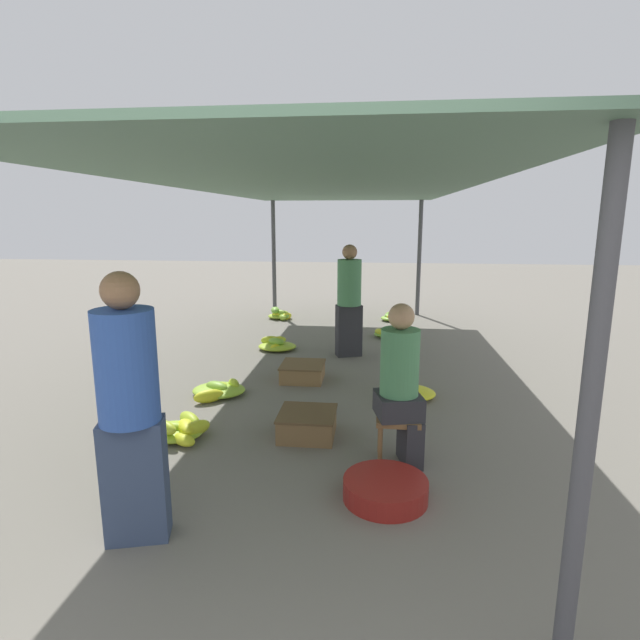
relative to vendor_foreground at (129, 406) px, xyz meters
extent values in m
cylinder|color=#4C4C51|center=(2.24, -0.65, 0.28)|extent=(0.08, 0.08, 2.25)
cylinder|color=#4C4C51|center=(-0.66, 7.40, 0.28)|extent=(0.08, 0.08, 2.25)
cylinder|color=#4C4C51|center=(2.24, 7.40, 0.28)|extent=(0.08, 0.08, 2.25)
cube|color=#567A60|center=(0.79, 3.38, 1.42)|extent=(3.30, 8.44, 0.04)
cube|color=#384766|center=(0.00, 0.00, -0.47)|extent=(0.40, 0.29, 0.76)
cylinder|color=#3359B2|center=(0.00, 0.00, 0.24)|extent=(0.42, 0.42, 0.66)
sphere|color=#9E704C|center=(0.00, 0.00, 0.68)|extent=(0.21, 0.21, 0.21)
cube|color=brown|center=(1.60, 1.16, -0.48)|extent=(0.34, 0.34, 0.04)
cylinder|color=brown|center=(1.46, 1.02, -0.68)|extent=(0.04, 0.04, 0.34)
cylinder|color=brown|center=(1.74, 1.02, -0.68)|extent=(0.04, 0.04, 0.34)
cylinder|color=brown|center=(1.46, 1.30, -0.68)|extent=(0.04, 0.04, 0.34)
cylinder|color=brown|center=(1.74, 1.30, -0.68)|extent=(0.04, 0.04, 0.34)
cube|color=#2D2D33|center=(1.70, 1.14, -0.66)|extent=(0.20, 0.33, 0.38)
cube|color=#2D2D33|center=(1.60, 1.16, -0.37)|extent=(0.41, 0.41, 0.18)
cylinder|color=#4C8C59|center=(1.60, 1.16, -0.02)|extent=(0.36, 0.36, 0.52)
sphere|color=tan|center=(1.60, 1.16, 0.34)|extent=(0.20, 0.20, 0.20)
cylinder|color=maroon|center=(1.50, 0.59, -0.77)|extent=(0.59, 0.59, 0.15)
ellipsoid|color=yellow|center=(-0.32, 2.24, -0.78)|extent=(0.34, 0.28, 0.14)
ellipsoid|color=#C5D329|center=(-0.28, 2.49, -0.78)|extent=(0.16, 0.25, 0.13)
ellipsoid|color=#B0CB2D|center=(-0.15, 2.59, -0.75)|extent=(0.20, 0.23, 0.11)
ellipsoid|color=#84B934|center=(-0.31, 2.47, -0.75)|extent=(0.32, 0.26, 0.11)
ellipsoid|color=#95C031|center=(-0.29, 2.48, -0.80)|extent=(0.58, 0.51, 0.10)
ellipsoid|color=#A3C52F|center=(-0.06, 4.49, -0.72)|extent=(0.19, 0.26, 0.09)
ellipsoid|color=#C7D428|center=(-0.01, 4.49, -0.71)|extent=(0.25, 0.20, 0.11)
ellipsoid|color=#BDD02A|center=(-0.13, 4.54, -0.74)|extent=(0.32, 0.12, 0.14)
ellipsoid|color=#9AC231|center=(-0.01, 4.52, -0.74)|extent=(0.27, 0.34, 0.12)
ellipsoid|color=yellow|center=(-0.02, 4.32, -0.78)|extent=(0.20, 0.23, 0.10)
ellipsoid|color=#79B536|center=(-0.03, 4.39, -0.71)|extent=(0.29, 0.22, 0.10)
ellipsoid|color=#A7C72E|center=(-0.02, 4.43, -0.80)|extent=(0.56, 0.49, 0.10)
ellipsoid|color=#B9CE2B|center=(-0.38, 1.25, -0.69)|extent=(0.31, 0.25, 0.12)
ellipsoid|color=#AFCA2D|center=(-0.28, 1.59, -0.77)|extent=(0.32, 0.32, 0.14)
ellipsoid|color=yellow|center=(-0.20, 1.22, -0.79)|extent=(0.29, 0.25, 0.10)
ellipsoid|color=#C9D528|center=(-0.16, 1.39, -0.76)|extent=(0.27, 0.33, 0.14)
ellipsoid|color=#A1C52F|center=(-0.37, 1.35, -0.75)|extent=(0.28, 0.13, 0.09)
ellipsoid|color=yellow|center=(-0.23, 1.37, -0.73)|extent=(0.27, 0.32, 0.10)
ellipsoid|color=#A2C52F|center=(-0.35, 1.38, -0.80)|extent=(0.52, 0.45, 0.10)
ellipsoid|color=yellow|center=(-0.27, 6.61, -0.78)|extent=(0.23, 0.28, 0.14)
ellipsoid|color=#8DBD33|center=(-0.41, 6.64, -0.74)|extent=(0.33, 0.21, 0.15)
ellipsoid|color=#80B835|center=(-0.29, 6.60, -0.77)|extent=(0.20, 0.25, 0.09)
ellipsoid|color=#92BF32|center=(-0.34, 6.52, -0.79)|extent=(0.22, 0.25, 0.12)
ellipsoid|color=#ACC92D|center=(-0.44, 6.88, -0.78)|extent=(0.34, 0.14, 0.13)
ellipsoid|color=yellow|center=(-0.46, 6.65, -0.75)|extent=(0.25, 0.23, 0.11)
ellipsoid|color=#74B337|center=(-0.51, 6.67, -0.68)|extent=(0.21, 0.33, 0.12)
ellipsoid|color=#A0C430|center=(-0.43, 6.69, -0.80)|extent=(0.44, 0.39, 0.10)
ellipsoid|color=#88BB34|center=(1.74, 6.81, -0.70)|extent=(0.17, 0.23, 0.10)
ellipsoid|color=#75B337|center=(1.65, 6.75, -0.76)|extent=(0.18, 0.27, 0.10)
ellipsoid|color=#74B337|center=(1.76, 6.61, -0.75)|extent=(0.33, 0.26, 0.09)
ellipsoid|color=#8ABC33|center=(1.74, 6.84, -0.75)|extent=(0.31, 0.15, 0.15)
ellipsoid|color=yellow|center=(1.68, 6.62, -0.77)|extent=(0.22, 0.21, 0.11)
ellipsoid|color=#73B237|center=(1.83, 6.61, -0.73)|extent=(0.25, 0.20, 0.13)
ellipsoid|color=#82B835|center=(1.74, 6.72, -0.80)|extent=(0.46, 0.40, 0.10)
ellipsoid|color=#77B437|center=(1.64, 5.54, -0.78)|extent=(0.27, 0.25, 0.10)
ellipsoid|color=#9CC330|center=(1.61, 5.41, -0.74)|extent=(0.30, 0.28, 0.11)
ellipsoid|color=yellow|center=(1.48, 5.39, -0.76)|extent=(0.21, 0.30, 0.10)
ellipsoid|color=#A0C42F|center=(1.64, 5.23, -0.78)|extent=(0.20, 0.25, 0.14)
ellipsoid|color=#7AB536|center=(1.63, 5.40, -0.80)|extent=(0.47, 0.41, 0.10)
ellipsoid|color=#B7CE2B|center=(1.78, 2.64, -0.57)|extent=(0.26, 0.27, 0.14)
ellipsoid|color=#7AB536|center=(1.77, 2.64, -0.72)|extent=(0.30, 0.32, 0.09)
ellipsoid|color=yellow|center=(1.65, 2.66, -0.74)|extent=(0.27, 0.16, 0.10)
ellipsoid|color=yellow|center=(1.74, 2.87, -0.74)|extent=(0.25, 0.26, 0.15)
ellipsoid|color=#78B437|center=(1.67, 2.59, -0.64)|extent=(0.29, 0.13, 0.11)
ellipsoid|color=yellow|center=(1.76, 2.45, -0.71)|extent=(0.23, 0.23, 0.09)
ellipsoid|color=yellow|center=(1.77, 2.64, -0.80)|extent=(0.60, 0.52, 0.10)
cube|color=brown|center=(0.82, 1.55, -0.75)|extent=(0.48, 0.48, 0.20)
cube|color=brown|center=(0.82, 1.55, -0.64)|extent=(0.50, 0.50, 0.02)
cube|color=olive|center=(0.55, 3.09, -0.76)|extent=(0.49, 0.49, 0.18)
cube|color=brown|center=(0.55, 3.09, -0.66)|extent=(0.51, 0.51, 0.02)
cube|color=#2D2D33|center=(1.04, 4.23, -0.48)|extent=(0.39, 0.30, 0.72)
cylinder|color=#4C8C59|center=(1.04, 4.23, 0.19)|extent=(0.42, 0.42, 0.63)
sphere|color=#9E704C|center=(1.04, 4.23, 0.61)|extent=(0.20, 0.20, 0.20)
camera|label=1|loc=(1.40, -2.58, 1.07)|focal=28.00mm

